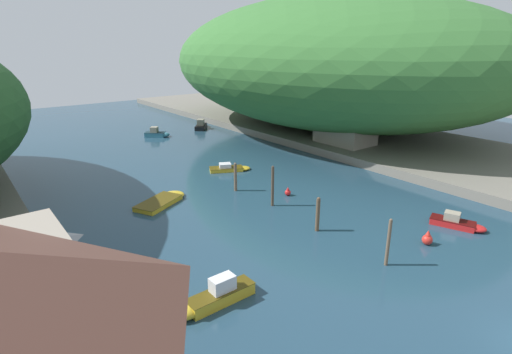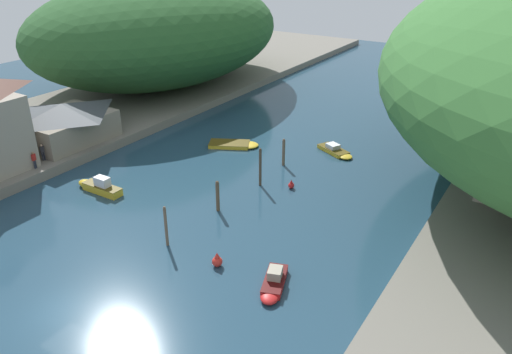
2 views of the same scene
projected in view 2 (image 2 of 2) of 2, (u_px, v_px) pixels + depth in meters
name	position (u px, v px, depth m)	size (l,w,h in m)	color
water_surface	(293.00, 152.00, 53.75)	(130.00, 130.00, 0.00)	#234256
left_bank	(112.00, 106.00, 66.80)	(22.00, 120.00, 0.99)	slate
hillside_left	(160.00, 31.00, 72.56)	(29.89, 41.84, 15.15)	#285628
boathouse_shed	(64.00, 122.00, 53.20)	(7.98, 9.86, 4.12)	gray
boat_yellow_tender	(274.00, 283.00, 32.81)	(2.56, 4.25, 1.15)	red
boat_near_quay	(336.00, 151.00, 53.33)	(4.83, 3.46, 0.86)	gold
boat_small_dinghy	(472.00, 109.00, 65.71)	(4.37, 4.86, 1.63)	black
boat_open_rowboat	(235.00, 144.00, 55.13)	(5.83, 4.39, 0.43)	gold
boat_far_right_bank	(98.00, 186.00, 45.26)	(5.04, 1.22, 1.56)	gold
boat_navy_launch	(404.00, 101.00, 68.78)	(3.76, 3.57, 1.53)	teal
mooring_post_nearest	(166.00, 226.00, 36.81)	(0.22, 0.22, 3.32)	brown
mooring_post_second	(218.00, 196.00, 41.67)	(0.31, 0.31, 2.79)	brown
mooring_post_middle	(260.00, 167.00, 45.76)	(0.25, 0.25, 3.72)	#4C3D2D
mooring_post_fourth	(284.00, 152.00, 50.04)	(0.30, 0.30, 2.86)	brown
channel_buoy_near	(217.00, 261.00, 34.96)	(0.75, 0.75, 1.12)	red
channel_buoy_far	(291.00, 185.00, 45.86)	(0.57, 0.57, 0.85)	red
person_on_quay	(34.00, 159.00, 47.15)	(0.33, 0.43, 1.69)	#282D3D
person_by_boathouse	(42.00, 151.00, 48.87)	(0.31, 0.42, 1.69)	#282D3D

